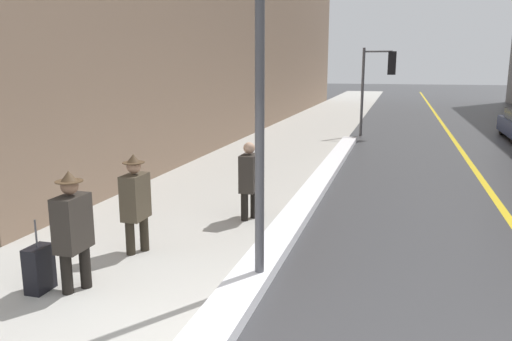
{
  "coord_description": "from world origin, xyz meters",
  "views": [
    {
      "loc": [
        1.91,
        -4.04,
        2.8
      ],
      "look_at": [
        -0.4,
        4.0,
        1.05
      ],
      "focal_mm": 35.0,
      "sensor_mm": 36.0,
      "label": 1
    }
  ],
  "objects_px": {
    "pedestrian_with_shoulder_bag": "(249,177)",
    "rolling_suitcase": "(39,269)",
    "traffic_light_near": "(381,73)",
    "pedestrian_in_fedora": "(73,227)",
    "pedestrian_trailing": "(135,200)",
    "lamp_post": "(260,52)"
  },
  "relations": [
    {
      "from": "pedestrian_with_shoulder_bag",
      "to": "rolling_suitcase",
      "type": "bearing_deg",
      "value": -24.98
    },
    {
      "from": "pedestrian_in_fedora",
      "to": "pedestrian_with_shoulder_bag",
      "type": "distance_m",
      "value": 3.72
    },
    {
      "from": "rolling_suitcase",
      "to": "pedestrian_in_fedora",
      "type": "bearing_deg",
      "value": 107.53
    },
    {
      "from": "traffic_light_near",
      "to": "rolling_suitcase",
      "type": "relative_size",
      "value": 3.71
    },
    {
      "from": "pedestrian_in_fedora",
      "to": "pedestrian_trailing",
      "type": "xyz_separation_m",
      "value": [
        0.08,
        1.4,
        -0.01
      ]
    },
    {
      "from": "pedestrian_in_fedora",
      "to": "rolling_suitcase",
      "type": "xyz_separation_m",
      "value": [
        -0.43,
        -0.14,
        -0.55
      ]
    },
    {
      "from": "lamp_post",
      "to": "pedestrian_trailing",
      "type": "bearing_deg",
      "value": 165.72
    },
    {
      "from": "pedestrian_trailing",
      "to": "pedestrian_with_shoulder_bag",
      "type": "bearing_deg",
      "value": 150.99
    },
    {
      "from": "lamp_post",
      "to": "traffic_light_near",
      "type": "xyz_separation_m",
      "value": [
        0.86,
        14.82,
        -0.43
      ]
    },
    {
      "from": "traffic_light_near",
      "to": "pedestrian_trailing",
      "type": "distance_m",
      "value": 14.69
    },
    {
      "from": "pedestrian_in_fedora",
      "to": "rolling_suitcase",
      "type": "distance_m",
      "value": 0.72
    },
    {
      "from": "traffic_light_near",
      "to": "rolling_suitcase",
      "type": "distance_m",
      "value": 16.35
    },
    {
      "from": "pedestrian_with_shoulder_bag",
      "to": "rolling_suitcase",
      "type": "xyz_separation_m",
      "value": [
        -1.67,
        -3.65,
        -0.5
      ]
    },
    {
      "from": "pedestrian_in_fedora",
      "to": "pedestrian_with_shoulder_bag",
      "type": "height_order",
      "value": "pedestrian_in_fedora"
    },
    {
      "from": "traffic_light_near",
      "to": "pedestrian_with_shoulder_bag",
      "type": "xyz_separation_m",
      "value": [
        -1.79,
        -12.18,
        -1.74
      ]
    },
    {
      "from": "pedestrian_trailing",
      "to": "lamp_post",
      "type": "bearing_deg",
      "value": 75.28
    },
    {
      "from": "pedestrian_with_shoulder_bag",
      "to": "rolling_suitcase",
      "type": "relative_size",
      "value": 1.54
    },
    {
      "from": "pedestrian_with_shoulder_bag",
      "to": "rolling_suitcase",
      "type": "height_order",
      "value": "pedestrian_with_shoulder_bag"
    },
    {
      "from": "pedestrian_trailing",
      "to": "rolling_suitcase",
      "type": "distance_m",
      "value": 1.71
    },
    {
      "from": "traffic_light_near",
      "to": "pedestrian_with_shoulder_bag",
      "type": "bearing_deg",
      "value": -94.68
    },
    {
      "from": "traffic_light_near",
      "to": "pedestrian_trailing",
      "type": "bearing_deg",
      "value": -97.95
    },
    {
      "from": "lamp_post",
      "to": "rolling_suitcase",
      "type": "height_order",
      "value": "lamp_post"
    }
  ]
}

